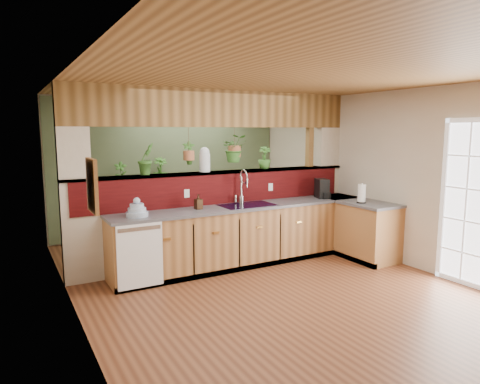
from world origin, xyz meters
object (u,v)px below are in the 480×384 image
paper_towel (362,194)px  glass_jar (205,160)px  dish_stack (137,211)px  soap_dispenser (198,202)px  shelving_console (145,212)px  coffee_maker (322,189)px  faucet (243,185)px

paper_towel → glass_jar: 2.45m
glass_jar → dish_stack: bearing=-159.8°
soap_dispenser → shelving_console: (-0.10, 2.22, -0.51)m
dish_stack → coffee_maker: 3.09m
coffee_maker → faucet: bearing=-167.4°
dish_stack → soap_dispenser: size_ratio=1.35×
paper_towel → soap_dispenser: bearing=162.5°
faucet → dish_stack: faucet is taller
faucet → paper_towel: 1.83m
faucet → glass_jar: (-0.52, 0.22, 0.39)m
dish_stack → soap_dispenser: (0.91, 0.11, 0.03)m
dish_stack → glass_jar: 1.37m
shelving_console → paper_towel: bearing=-35.4°
shelving_console → soap_dispenser: bearing=-72.8°
coffee_maker → shelving_console: 3.29m
coffee_maker → paper_towel: (0.21, -0.67, -0.01)m
faucet → soap_dispenser: bearing=-172.9°
soap_dispenser → paper_towel: size_ratio=0.69×
soap_dispenser → glass_jar: glass_jar is taller
faucet → dish_stack: size_ratio=1.84×
glass_jar → shelving_console: size_ratio=0.23×
soap_dispenser → paper_towel: paper_towel is taller
faucet → shelving_console: bearing=112.3°
paper_towel → faucet: bearing=152.3°
coffee_maker → shelving_console: size_ratio=0.20×
faucet → paper_towel: size_ratio=1.70×
faucet → paper_towel: bearing=-27.7°
coffee_maker → glass_jar: (-1.93, 0.41, 0.53)m
soap_dispenser → shelving_console: soap_dispenser is taller
dish_stack → shelving_console: (0.81, 2.33, -0.48)m
paper_towel → dish_stack: bearing=168.9°
paper_towel → glass_jar: size_ratio=0.84×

